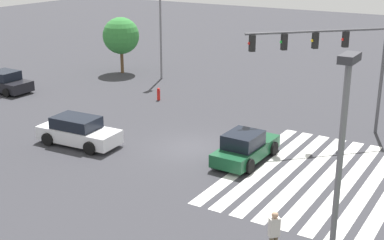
{
  "coord_description": "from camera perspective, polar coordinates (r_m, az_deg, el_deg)",
  "views": [
    {
      "loc": [
        -22.24,
        -13.66,
        10.17
      ],
      "look_at": [
        0.0,
        0.0,
        1.57
      ],
      "focal_mm": 50.0,
      "sensor_mm": 36.0,
      "label": 1
    }
  ],
  "objects": [
    {
      "name": "pedestrian",
      "position": [
        18.47,
        8.74,
        -11.78
      ],
      "size": [
        0.41,
        0.41,
        1.77
      ],
      "rotation": [
        0.0,
        0.0,
        0.81
      ],
      "color": "brown",
      "rests_on": "ground_plane"
    },
    {
      "name": "street_light_pole_a",
      "position": [
        13.98,
        15.36,
        -5.68
      ],
      "size": [
        0.8,
        0.36,
        7.74
      ],
      "color": "slate",
      "rests_on": "ground_plane"
    },
    {
      "name": "ground_plane",
      "position": [
        28.01,
        0.0,
        -3.06
      ],
      "size": [
        125.19,
        125.19,
        0.0
      ],
      "primitive_type": "plane",
      "color": "#333338"
    },
    {
      "name": "tree_corner_c",
      "position": [
        44.46,
        -7.59,
        8.9
      ],
      "size": [
        2.98,
        2.98,
        4.58
      ],
      "color": "brown",
      "rests_on": "ground_plane"
    },
    {
      "name": "crosswalk_markings",
      "position": [
        25.41,
        13.14,
        -5.86
      ],
      "size": [
        10.84,
        7.25,
        0.01
      ],
      "rotation": [
        0.0,
        0.0,
        1.57
      ],
      "color": "silver",
      "rests_on": "ground_plane"
    },
    {
      "name": "car_2",
      "position": [
        28.98,
        -12.03,
        -1.21
      ],
      "size": [
        2.25,
        4.59,
        1.52
      ],
      "rotation": [
        0.0,
        0.0,
        -1.5
      ],
      "color": "silver",
      "rests_on": "ground_plane"
    },
    {
      "name": "traffic_signal_mast",
      "position": [
        29.33,
        14.67,
        6.94
      ],
      "size": [
        5.78,
        5.78,
        6.14
      ],
      "rotation": [
        0.0,
        0.0,
        2.36
      ],
      "color": "#47474C",
      "rests_on": "ground_plane"
    },
    {
      "name": "car_0",
      "position": [
        40.98,
        -19.35,
        3.81
      ],
      "size": [
        2.15,
        4.2,
        1.53
      ],
      "rotation": [
        0.0,
        0.0,
        1.55
      ],
      "color": "black",
      "rests_on": "ground_plane"
    },
    {
      "name": "car_1",
      "position": [
        26.37,
        5.7,
        -2.95
      ],
      "size": [
        4.39,
        2.03,
        1.52
      ],
      "rotation": [
        0.0,
        0.0,
        -0.02
      ],
      "color": "#144728",
      "rests_on": "ground_plane"
    },
    {
      "name": "fire_hydrant",
      "position": [
        36.66,
        -3.59,
        2.78
      ],
      "size": [
        0.22,
        0.22,
        0.86
      ],
      "color": "red",
      "rests_on": "ground_plane"
    },
    {
      "name": "street_light_pole_b",
      "position": [
        41.81,
        -3.4,
        11.14
      ],
      "size": [
        0.8,
        0.36,
        8.44
      ],
      "color": "slate",
      "rests_on": "ground_plane"
    }
  ]
}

